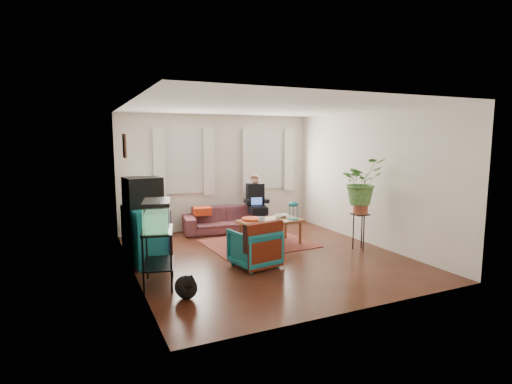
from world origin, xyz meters
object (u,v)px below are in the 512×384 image
sofa (227,215)px  coffee_table (270,232)px  dresser (145,235)px  armchair (255,246)px  side_table (148,221)px  plant_stand (360,232)px  aquarium_stand (158,258)px

sofa → coffee_table: 1.49m
sofa → dresser: (-2.03, -1.49, 0.09)m
dresser → armchair: dresser is taller
side_table → armchair: (1.24, -2.68, 0.00)m
side_table → plant_stand: 4.31m
plant_stand → armchair: bearing=-177.9°
dresser → coffee_table: 2.41m
dresser → plant_stand: size_ratio=1.52×
sofa → aquarium_stand: (-2.04, -2.71, 0.03)m
sofa → armchair: 2.53m
coffee_table → armchair: bearing=-133.6°
sofa → armchair: (-0.45, -2.49, -0.03)m
armchair → coffee_table: bearing=-138.1°
coffee_table → plant_stand: plant_stand is taller
aquarium_stand → armchair: (1.59, 0.22, -0.06)m
sofa → armchair: sofa is taller
sofa → coffee_table: (0.37, -1.44, -0.12)m
sofa → plant_stand: bearing=-46.5°
aquarium_stand → plant_stand: size_ratio=1.19×
side_table → armchair: armchair is taller
armchair → coffee_table: (0.82, 1.05, -0.09)m
dresser → plant_stand: 3.89m
side_table → coffee_table: 2.62m
sofa → plant_stand: 2.98m
aquarium_stand → plant_stand: 3.80m
side_table → coffee_table: bearing=-38.3°
sofa → side_table: size_ratio=2.78×
coffee_table → plant_stand: bearing=-40.9°
armchair → plant_stand: armchair is taller
aquarium_stand → armchair: bearing=21.5°
side_table → dresser: dresser is taller
sofa → dresser: bearing=-136.1°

